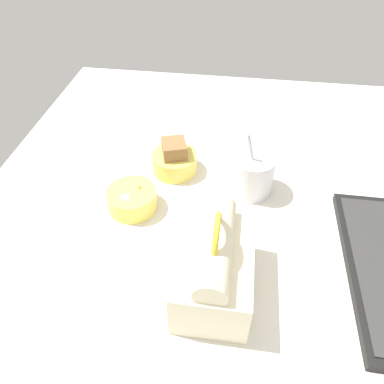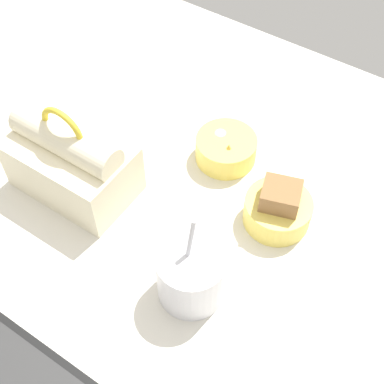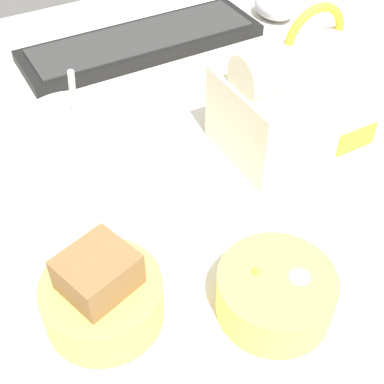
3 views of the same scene
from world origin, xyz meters
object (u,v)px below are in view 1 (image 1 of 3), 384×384
at_px(bento_bowl_sandwich, 175,160).
at_px(soup_cup, 252,173).
at_px(keyboard, 381,269).
at_px(bento_bowl_snacks, 132,199).
at_px(lunch_bag, 215,266).

bearing_deg(bento_bowl_sandwich, soup_cup, 76.62).
distance_m(soup_cup, bento_bowl_sandwich, 0.19).
xyz_separation_m(keyboard, bento_bowl_snacks, (-0.11, -0.51, 0.02)).
xyz_separation_m(lunch_bag, soup_cup, (-0.28, 0.06, -0.01)).
relative_size(soup_cup, bento_bowl_sandwich, 1.43).
relative_size(lunch_bag, soup_cup, 1.29).
bearing_deg(bento_bowl_sandwich, keyboard, 60.71).
bearing_deg(bento_bowl_snacks, lunch_bag, 47.62).
xyz_separation_m(bento_bowl_sandwich, bento_bowl_snacks, (0.14, -0.07, -0.01)).
xyz_separation_m(soup_cup, bento_bowl_sandwich, (-0.04, -0.19, -0.02)).
distance_m(lunch_bag, bento_bowl_sandwich, 0.35).
distance_m(bento_bowl_sandwich, bento_bowl_snacks, 0.16).
relative_size(lunch_bag, bento_bowl_snacks, 1.86).
bearing_deg(bento_bowl_sandwich, bento_bowl_snacks, -26.17).
bearing_deg(soup_cup, keyboard, 51.30).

